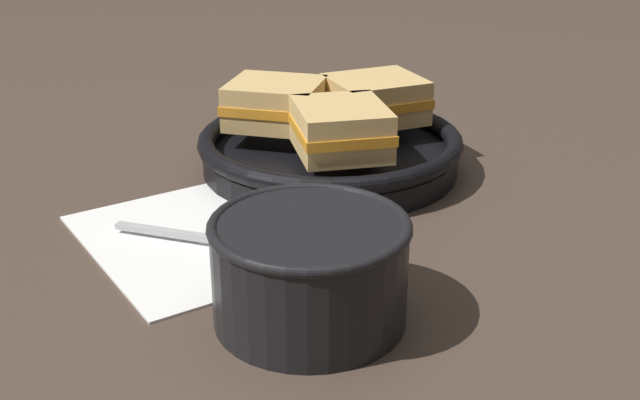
{
  "coord_description": "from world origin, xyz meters",
  "views": [
    {
      "loc": [
        0.47,
        -0.43,
        0.31
      ],
      "look_at": [
        0.03,
        -0.0,
        0.04
      ],
      "focal_mm": 45.0,
      "sensor_mm": 36.0,
      "label": 1
    }
  ],
  "objects": [
    {
      "name": "sandwich_far_left",
      "position": [
        -0.14,
        0.1,
        0.06
      ],
      "size": [
        0.13,
        0.12,
        0.05
      ],
      "rotation": [
        0.0,
        0.0,
        11.55
      ],
      "color": "#DBB26B",
      "rests_on": "skillet"
    },
    {
      "name": "napkin",
      "position": [
        -0.05,
        -0.07,
        0.0
      ],
      "size": [
        0.24,
        0.22,
        0.0
      ],
      "color": "white",
      "rests_on": "ground_plane"
    },
    {
      "name": "spoon",
      "position": [
        -0.01,
        -0.06,
        0.01
      ],
      "size": [
        0.14,
        0.09,
        0.01
      ],
      "rotation": [
        0.0,
        0.0,
        0.49
      ],
      "color": "#B7B7BC",
      "rests_on": "napkin"
    },
    {
      "name": "sandwich_near_right",
      "position": [
        -0.08,
        0.19,
        0.06
      ],
      "size": [
        0.11,
        0.12,
        0.05
      ],
      "rotation": [
        0.0,
        0.0,
        9.05
      ],
      "color": "#DBB26B",
      "rests_on": "skillet"
    },
    {
      "name": "ground_plane",
      "position": [
        0.0,
        0.0,
        0.0
      ],
      "size": [
        4.0,
        4.0,
        0.0
      ],
      "primitive_type": "plane",
      "color": "#47382D"
    },
    {
      "name": "soup_bowl",
      "position": [
        0.11,
        -0.09,
        0.04
      ],
      "size": [
        0.14,
        0.14,
        0.08
      ],
      "color": "black",
      "rests_on": "ground_plane"
    },
    {
      "name": "skillet",
      "position": [
        -0.09,
        0.13,
        0.02
      ],
      "size": [
        0.28,
        0.35,
        0.04
      ],
      "color": "black",
      "rests_on": "ground_plane"
    },
    {
      "name": "sandwich_near_left",
      "position": [
        -0.04,
        0.09,
        0.06
      ],
      "size": [
        0.13,
        0.12,
        0.05
      ],
      "rotation": [
        0.0,
        0.0,
        7.29
      ],
      "color": "#DBB26B",
      "rests_on": "skillet"
    }
  ]
}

